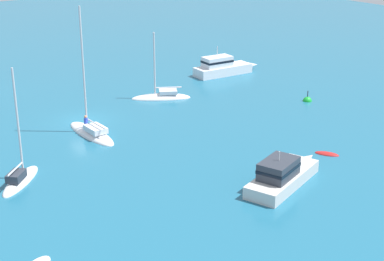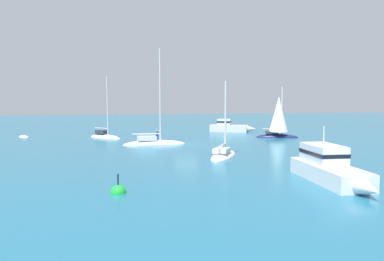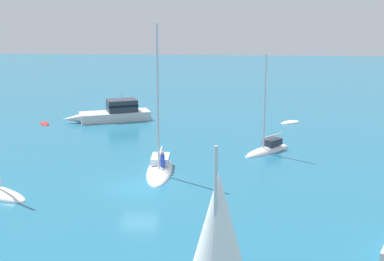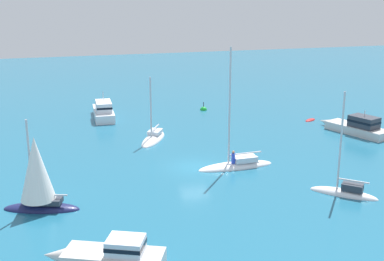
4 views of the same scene
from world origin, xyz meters
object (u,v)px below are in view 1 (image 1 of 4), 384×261
object	(u,v)px
rib	(327,154)
ketch_1	(162,97)
sloop	(92,132)
channel_buoy	(307,101)
launch	(283,174)
ketch	(20,180)
cabin_cruiser	(223,67)

from	to	relation	value
rib	ketch_1	world-z (taller)	ketch_1
ketch_1	sloop	size ratio (longest dim) A/B	0.65
sloop	channel_buoy	world-z (taller)	sloop
rib	launch	world-z (taller)	launch
launch	ketch	bearing A→B (deg)	122.74
ketch	channel_buoy	world-z (taller)	ketch
rib	launch	bearing A→B (deg)	-104.91
channel_buoy	rib	bearing A→B (deg)	-39.17
launch	ketch_1	bearing A→B (deg)	58.97
ketch	rib	bearing A→B (deg)	-69.11
ketch_1	sloop	world-z (taller)	sloop
ketch	cabin_cruiser	bearing A→B (deg)	-19.80
ketch	sloop	xyz separation A→B (m)	(-5.67, 8.11, -0.00)
launch	sloop	bearing A→B (deg)	90.40
ketch	rib	size ratio (longest dim) A/B	4.27
cabin_cruiser	channel_buoy	size ratio (longest dim) A/B	5.75
channel_buoy	sloop	bearing A→B (deg)	-99.78
ketch	rib	distance (m)	22.73
cabin_cruiser	ketch_1	bearing A→B (deg)	-157.85
ketch_1	cabin_cruiser	bearing A→B (deg)	-131.49
ketch_1	channel_buoy	distance (m)	14.45
sloop	channel_buoy	distance (m)	21.86
sloop	channel_buoy	xyz separation A→B (m)	(3.71, 21.54, -0.18)
launch	sloop	world-z (taller)	sloop
rib	cabin_cruiser	world-z (taller)	cabin_cruiser
sloop	cabin_cruiser	bearing A→B (deg)	-68.60
cabin_cruiser	channel_buoy	xyz separation A→B (m)	(12.85, 0.55, -0.87)
sloop	ketch_1	bearing A→B (deg)	-64.82
ketch	ketch_1	world-z (taller)	ketch
ketch	cabin_cruiser	world-z (taller)	ketch
rib	channel_buoy	bearing A→B (deg)	108.77
launch	rib	bearing A→B (deg)	-3.74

